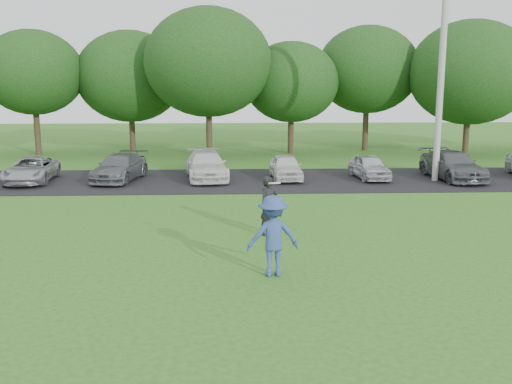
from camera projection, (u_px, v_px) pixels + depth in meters
ground at (263, 278)px, 12.89m from camera, size 100.00×100.00×0.00m
parking_lot at (247, 180)px, 25.64m from camera, size 32.00×6.50×0.03m
utility_pole at (442, 57)px, 24.49m from camera, size 0.28×0.28×10.80m
frisbee_player at (273, 236)px, 12.88m from camera, size 1.29×0.85×2.18m
camera_bystander at (269, 206)px, 16.35m from camera, size 0.75×0.70×1.72m
parked_cars at (228, 167)px, 25.52m from camera, size 28.29×4.98×1.25m
tree_row at (267, 73)px, 34.36m from camera, size 42.39×9.85×8.64m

